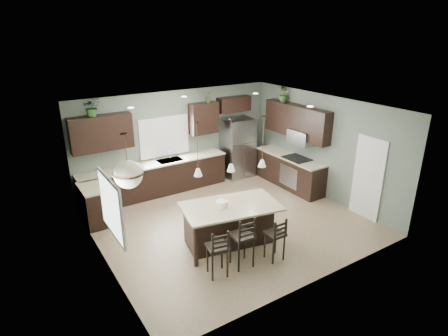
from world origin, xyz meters
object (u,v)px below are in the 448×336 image
bar_stool_center (242,241)px  serving_dish (222,204)px  bar_stool_left (217,252)px  plant_back_left (92,107)px  refrigerator (238,148)px  bar_stool_right (275,238)px  kitchen_island (231,225)px

bar_stool_center → serving_dish: bearing=90.5°
serving_dish → bar_stool_left: size_ratio=0.24×
serving_dish → plant_back_left: bearing=115.5°
refrigerator → bar_stool_right: refrigerator is taller
kitchen_island → serving_dish: size_ratio=8.44×
refrigerator → plant_back_left: 4.51m
refrigerator → serving_dish: size_ratio=7.71×
bar_stool_left → plant_back_left: plant_back_left is taller
plant_back_left → kitchen_island: bearing=-62.1°
kitchen_island → bar_stool_left: size_ratio=1.99×
kitchen_island → bar_stool_center: (-0.25, -0.77, 0.09)m
bar_stool_left → plant_back_left: (-0.98, 4.15, 2.12)m
plant_back_left → bar_stool_right: bearing=-62.8°
bar_stool_right → bar_stool_center: bearing=166.6°
bar_stool_left → plant_back_left: bearing=114.8°
kitchen_island → bar_stool_right: size_ratio=2.13×
refrigerator → bar_stool_center: bearing=-123.6°
refrigerator → bar_stool_right: bearing=-115.2°
bar_stool_center → plant_back_left: 4.89m
serving_dish → bar_stool_right: bearing=-57.5°
serving_dish → bar_stool_left: 1.13m
bar_stool_left → bar_stool_center: bearing=11.4°
serving_dish → bar_stool_center: 0.92m
bar_stool_left → serving_dish: bearing=64.2°
refrigerator → bar_stool_center: size_ratio=1.66×
serving_dish → bar_stool_center: size_ratio=0.22×
plant_back_left → bar_stool_left: bearing=-76.7°
kitchen_island → bar_stool_left: bar_stool_left is taller
bar_stool_left → kitchen_island: bearing=55.0°
bar_stool_left → bar_stool_right: 1.26m
refrigerator → serving_dish: bearing=-129.2°
refrigerator → bar_stool_right: size_ratio=1.95×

